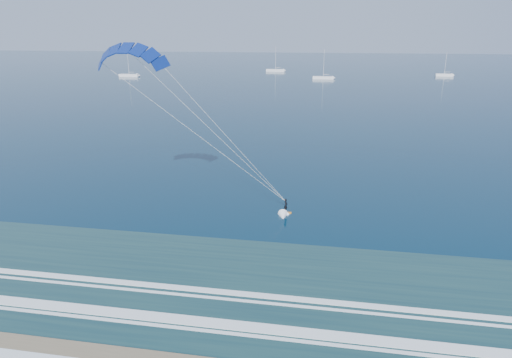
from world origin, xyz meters
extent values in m
cube|color=#1E423F|center=(0.00, 8.00, 0.01)|extent=(600.00, 22.00, 0.03)
cube|color=white|center=(0.00, 1.50, 0.04)|extent=(600.00, 0.90, 0.07)
cube|color=white|center=(0.00, 5.50, 0.04)|extent=(600.00, 1.10, 0.07)
cube|color=white|center=(0.00, 9.50, 0.04)|extent=(600.00, 0.70, 0.07)
cube|color=orange|center=(5.14, 26.77, 0.04)|extent=(1.31, 0.42, 0.07)
imported|color=black|center=(5.14, 26.77, 0.88)|extent=(0.48, 0.65, 1.62)
cone|color=white|center=(4.99, 25.47, 0.08)|extent=(1.31, 1.74, 1.10)
cube|color=silver|center=(-83.73, 178.79, 0.60)|extent=(9.19, 2.40, 1.20)
cylinder|color=silver|center=(-83.73, 178.79, 6.82)|extent=(0.18, 0.18, 11.24)
cylinder|color=silver|center=(-82.53, 178.79, 2.00)|extent=(2.60, 0.12, 0.12)
cube|color=silver|center=(-21.62, 218.85, 0.60)|extent=(9.50, 2.40, 1.20)
cylinder|color=silver|center=(-21.62, 218.85, 6.95)|extent=(0.18, 0.18, 11.50)
cylinder|color=silver|center=(-20.42, 218.85, 2.00)|extent=(2.60, 0.12, 0.12)
cube|color=silver|center=(4.08, 182.57, 0.60)|extent=(9.01, 2.40, 1.20)
cylinder|color=silver|center=(4.08, 182.57, 6.83)|extent=(0.18, 0.18, 11.26)
cylinder|color=silver|center=(5.28, 182.57, 2.00)|extent=(2.60, 0.12, 0.12)
cube|color=silver|center=(58.56, 205.35, 0.60)|extent=(7.71, 2.40, 1.20)
cylinder|color=silver|center=(58.56, 205.35, 5.93)|extent=(0.18, 0.18, 9.47)
cylinder|color=silver|center=(59.76, 205.35, 2.00)|extent=(2.60, 0.12, 0.12)
camera|label=1|loc=(10.06, -20.75, 19.37)|focal=32.00mm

